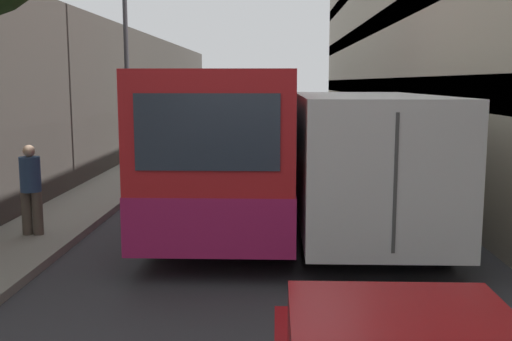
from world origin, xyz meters
The scene contains 7 objects.
ground_plane centered at (0.00, 15.00, 0.00)m, with size 150.00×150.00×0.00m, color #38383D.
sidewalk_left centered at (-4.35, 15.00, 0.07)m, with size 1.78×60.00×0.14m.
building_left_shopfront centered at (-6.33, 15.00, 2.28)m, with size 2.40×60.00×5.02m.
bus centered at (-0.73, 14.20, 1.68)m, with size 2.57×10.38×3.17m.
box_truck centered at (1.91, 13.04, 1.52)m, with size 2.47×8.66×2.75m.
panel_van centered at (-1.59, 23.78, 1.14)m, with size 1.93×4.56×2.04m.
pedestrian centered at (-4.31, 11.41, 1.06)m, with size 0.40×0.38×1.69m.
Camera 1 is at (0.25, 0.60, 2.98)m, focal length 42.00 mm.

